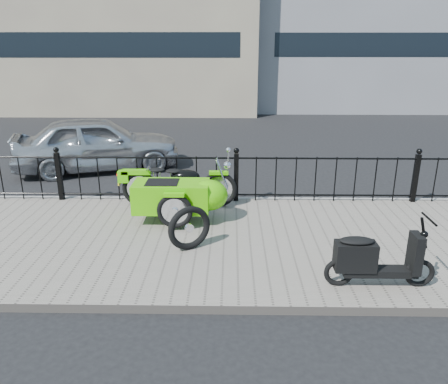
{
  "coord_description": "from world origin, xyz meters",
  "views": [
    {
      "loc": [
        -0.1,
        -6.9,
        3.12
      ],
      "look_at": [
        -0.22,
        -0.1,
        0.78
      ],
      "focal_mm": 35.0,
      "sensor_mm": 36.0,
      "label": 1
    }
  ],
  "objects_px": {
    "motorcycle_sidecar": "(183,193)",
    "sedan_car": "(98,143)",
    "scooter": "(373,260)",
    "spare_tire": "(189,228)"
  },
  "relations": [
    {
      "from": "motorcycle_sidecar",
      "to": "sedan_car",
      "type": "height_order",
      "value": "sedan_car"
    },
    {
      "from": "sedan_car",
      "to": "scooter",
      "type": "bearing_deg",
      "value": -155.68
    },
    {
      "from": "motorcycle_sidecar",
      "to": "spare_tire",
      "type": "xyz_separation_m",
      "value": [
        0.23,
        -1.22,
        -0.13
      ]
    },
    {
      "from": "motorcycle_sidecar",
      "to": "sedan_car",
      "type": "xyz_separation_m",
      "value": [
        -2.53,
        3.54,
        0.1
      ]
    },
    {
      "from": "scooter",
      "to": "spare_tire",
      "type": "bearing_deg",
      "value": 157.3
    },
    {
      "from": "motorcycle_sidecar",
      "to": "spare_tire",
      "type": "distance_m",
      "value": 1.25
    },
    {
      "from": "motorcycle_sidecar",
      "to": "sedan_car",
      "type": "bearing_deg",
      "value": 125.57
    },
    {
      "from": "motorcycle_sidecar",
      "to": "scooter",
      "type": "bearing_deg",
      "value": -40.03
    },
    {
      "from": "scooter",
      "to": "spare_tire",
      "type": "xyz_separation_m",
      "value": [
        -2.44,
        1.02,
        -0.03
      ]
    },
    {
      "from": "spare_tire",
      "to": "sedan_car",
      "type": "xyz_separation_m",
      "value": [
        -2.76,
        4.76,
        0.22
      ]
    }
  ]
}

